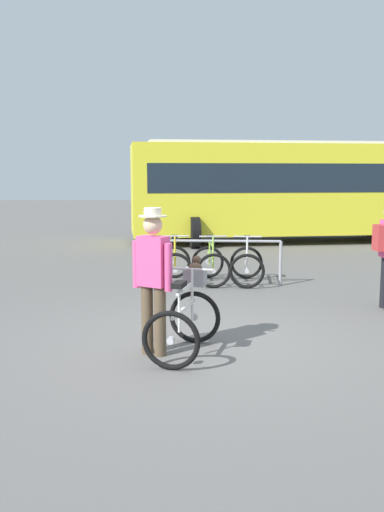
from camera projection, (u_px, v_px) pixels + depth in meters
name	position (u px, v px, depth m)	size (l,w,h in m)	color
ground_plane	(202.00, 343.00, 6.97)	(80.00, 80.00, 0.00)	#605E5B
bike_rack_rail	(216.00, 252.00, 10.55)	(2.50, 0.24, 0.88)	#99999E
racked_bike_yellow	(175.00, 264.00, 10.81)	(0.69, 1.14, 0.98)	black
racked_bike_lime	(211.00, 264.00, 10.77)	(0.73, 1.14, 0.97)	black
racked_bike_white	(247.00, 265.00, 10.73)	(0.77, 1.18, 0.98)	black
featured_bicycle	(186.00, 312.00, 6.55)	(0.93, 1.25, 1.09)	black
person_with_featured_bike	(153.00, 275.00, 6.40)	(0.47, 0.35, 1.72)	brown
bus_distant	(292.00, 186.00, 17.35)	(10.22, 4.15, 3.08)	yellow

